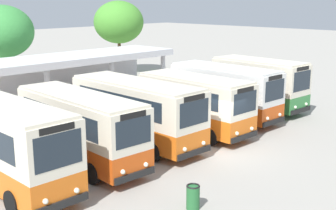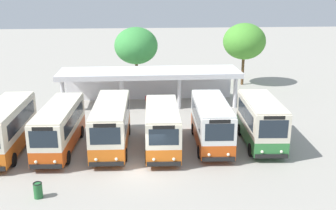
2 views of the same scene
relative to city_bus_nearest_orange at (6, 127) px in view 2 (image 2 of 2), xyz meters
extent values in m
plane|color=#A39E93|center=(9.46, -3.73, -1.88)|extent=(180.00, 180.00, 0.00)
cylinder|color=black|center=(1.02, -2.36, -1.43)|extent=(0.24, 0.90, 0.90)
cylinder|color=black|center=(1.10, 2.35, -1.43)|extent=(0.24, 0.90, 0.90)
cylinder|color=black|center=(-1.02, 2.39, -1.43)|extent=(0.24, 0.90, 0.90)
cube|color=orange|center=(0.00, 0.01, -0.97)|extent=(2.35, 7.65, 1.07)
cube|color=beige|center=(0.00, 0.01, 0.49)|extent=(2.35, 7.65, 1.85)
cube|color=beige|center=(0.00, 0.01, 1.48)|extent=(2.28, 7.42, 0.12)
cube|color=#1E2833|center=(1.10, 0.09, 0.54)|extent=(0.14, 6.09, 1.02)
cylinder|color=black|center=(4.46, -2.29, -1.43)|extent=(0.27, 0.91, 0.90)
cylinder|color=black|center=(2.45, -2.17, -1.43)|extent=(0.27, 0.91, 0.90)
cylinder|color=black|center=(4.74, 2.47, -1.43)|extent=(0.27, 0.91, 0.90)
cylinder|color=black|center=(2.73, 2.59, -1.43)|extent=(0.27, 0.91, 0.90)
cube|color=#D14C14|center=(3.59, 0.15, -0.99)|extent=(2.55, 7.80, 1.02)
cube|color=beige|center=(3.59, 0.15, 0.36)|extent=(2.55, 7.80, 1.69)
cube|color=beige|center=(3.59, 0.15, 1.27)|extent=(2.48, 7.56, 0.12)
cube|color=black|center=(3.37, -3.72, -1.36)|extent=(2.00, 0.22, 0.28)
cube|color=#1E2833|center=(3.37, -3.67, 0.41)|extent=(1.73, 0.15, 1.10)
cube|color=black|center=(3.37, -3.67, 1.09)|extent=(1.27, 0.12, 0.24)
cube|color=#1E2833|center=(4.64, 0.19, 0.41)|extent=(0.40, 6.14, 0.93)
cube|color=#1E2833|center=(2.56, 0.31, 0.41)|extent=(0.40, 6.14, 0.93)
sphere|color=#EAEACC|center=(3.95, -3.74, -1.05)|extent=(0.20, 0.20, 0.20)
sphere|color=#EAEACC|center=(2.79, -3.67, -1.05)|extent=(0.20, 0.20, 0.20)
cylinder|color=black|center=(8.22, -2.15, -1.43)|extent=(0.25, 0.91, 0.90)
cylinder|color=black|center=(6.02, -2.09, -1.43)|extent=(0.25, 0.91, 0.90)
cylinder|color=black|center=(8.36, 2.73, -1.43)|extent=(0.25, 0.91, 0.90)
cylinder|color=black|center=(6.16, 2.80, -1.43)|extent=(0.25, 0.91, 0.90)
cube|color=orange|center=(7.19, 0.32, -0.96)|extent=(2.53, 7.95, 1.08)
cube|color=beige|center=(7.19, 0.32, 0.44)|extent=(2.53, 7.95, 1.71)
cube|color=beige|center=(7.19, 0.32, 1.35)|extent=(2.45, 7.71, 0.12)
cube|color=black|center=(7.07, -3.65, -1.36)|extent=(2.19, 0.16, 0.28)
cube|color=#1E2833|center=(7.07, -3.60, 0.49)|extent=(1.89, 0.11, 1.11)
cube|color=black|center=(7.07, -3.60, 1.17)|extent=(1.38, 0.09, 0.24)
cube|color=#1E2833|center=(8.33, 0.39, 0.49)|extent=(0.22, 6.31, 0.94)
cube|color=#1E2833|center=(6.05, 0.45, 0.49)|extent=(0.22, 6.31, 0.94)
sphere|color=#EAEACC|center=(7.71, -3.66, -1.05)|extent=(0.20, 0.20, 0.20)
sphere|color=#EAEACC|center=(6.44, -3.62, -1.05)|extent=(0.20, 0.20, 0.20)
cylinder|color=black|center=(11.79, -2.65, -1.43)|extent=(0.25, 0.91, 0.90)
cylinder|color=black|center=(9.63, -2.57, -1.43)|extent=(0.25, 0.91, 0.90)
cylinder|color=black|center=(11.94, 1.56, -1.43)|extent=(0.25, 0.91, 0.90)
cylinder|color=black|center=(9.78, 1.63, -1.43)|extent=(0.25, 0.91, 0.90)
cube|color=orange|center=(10.78, -0.51, -0.97)|extent=(2.51, 6.86, 1.05)
cube|color=beige|center=(10.78, -0.51, 0.37)|extent=(2.51, 6.86, 1.63)
cube|color=beige|center=(10.78, -0.51, 1.24)|extent=(2.43, 6.65, 0.12)
cube|color=black|center=(10.66, -3.92, -1.36)|extent=(2.15, 0.18, 0.28)
cube|color=#1E2833|center=(10.66, -3.88, 0.42)|extent=(1.86, 0.12, 1.06)
cube|color=black|center=(10.66, -3.88, 1.06)|extent=(1.36, 0.10, 0.24)
cube|color=#1E2833|center=(11.91, -0.45, 0.42)|extent=(0.24, 5.42, 0.90)
cube|color=#1E2833|center=(9.67, -0.36, 0.42)|extent=(0.24, 5.42, 0.90)
sphere|color=#EAEACC|center=(11.28, -3.94, -1.05)|extent=(0.20, 0.20, 0.20)
sphere|color=#EAEACC|center=(10.04, -3.89, -1.05)|extent=(0.20, 0.20, 0.20)
cylinder|color=black|center=(15.35, -2.15, -1.43)|extent=(0.26, 0.91, 0.90)
cylinder|color=black|center=(13.20, -2.05, -1.43)|extent=(0.26, 0.91, 0.90)
cylinder|color=black|center=(15.55, 2.31, -1.43)|extent=(0.26, 0.91, 0.90)
cylinder|color=black|center=(13.41, 2.41, -1.43)|extent=(0.26, 0.91, 0.90)
cube|color=#D14C14|center=(14.38, 0.13, -0.99)|extent=(2.57, 7.30, 1.03)
cube|color=silver|center=(14.38, 0.13, 0.41)|extent=(2.57, 7.30, 1.77)
cube|color=silver|center=(14.38, 0.13, 1.36)|extent=(2.50, 7.08, 0.12)
cube|color=black|center=(14.21, -3.49, -1.36)|extent=(2.14, 0.20, 0.28)
cube|color=#1E2833|center=(14.22, -3.45, 0.46)|extent=(1.84, 0.13, 1.15)
cube|color=black|center=(14.22, -3.45, 1.18)|extent=(1.35, 0.11, 0.24)
cube|color=#1E2833|center=(15.50, 0.18, 0.46)|extent=(0.30, 5.76, 0.97)
cube|color=#1E2833|center=(13.27, 0.28, 0.46)|extent=(0.30, 5.76, 0.97)
sphere|color=#EAEACC|center=(14.83, -3.51, -1.05)|extent=(0.20, 0.20, 0.20)
sphere|color=#EAEACC|center=(13.60, -3.46, -1.05)|extent=(0.20, 0.20, 0.20)
cylinder|color=black|center=(18.94, -2.13, -1.43)|extent=(0.28, 0.91, 0.90)
cylinder|color=black|center=(16.75, -1.99, -1.43)|extent=(0.28, 0.91, 0.90)
cylinder|color=black|center=(19.20, 1.85, -1.43)|extent=(0.28, 0.91, 0.90)
cylinder|color=black|center=(17.01, 1.99, -1.43)|extent=(0.28, 0.91, 0.90)
cube|color=#337F3D|center=(17.97, -0.07, -0.99)|extent=(2.71, 6.57, 1.01)
cube|color=beige|center=(17.97, -0.07, 0.46)|extent=(2.71, 6.57, 1.89)
cube|color=beige|center=(17.97, -0.07, 1.46)|extent=(2.63, 6.37, 0.12)
cube|color=black|center=(17.76, -3.31, -1.36)|extent=(2.18, 0.24, 0.28)
cube|color=#1E2833|center=(17.77, -3.27, 0.51)|extent=(1.88, 0.17, 1.23)
cube|color=black|center=(17.77, -3.27, 1.28)|extent=(1.38, 0.14, 0.24)
cube|color=#1E2833|center=(19.11, -0.04, 0.51)|extent=(0.37, 5.14, 1.04)
cube|color=#1E2833|center=(16.84, 0.10, 0.51)|extent=(0.37, 5.14, 1.04)
sphere|color=#EAEACC|center=(18.39, -3.34, -1.05)|extent=(0.20, 0.20, 0.20)
sphere|color=#EAEACC|center=(17.13, -3.26, -1.05)|extent=(0.20, 0.20, 0.20)
cylinder|color=silver|center=(2.25, 9.29, -0.28)|extent=(0.36, 0.36, 3.20)
cylinder|color=silver|center=(7.63, 9.29, -0.28)|extent=(0.36, 0.36, 3.20)
cylinder|color=silver|center=(13.01, 9.29, -0.28)|extent=(0.36, 0.36, 3.20)
cylinder|color=silver|center=(18.39, 9.29, -0.28)|extent=(0.36, 0.36, 3.20)
cube|color=white|center=(10.32, 12.96, -0.28)|extent=(16.94, 0.20, 3.20)
cube|color=white|center=(10.32, 11.02, 1.42)|extent=(17.44, 4.57, 0.20)
cube|color=white|center=(10.32, 8.79, 1.18)|extent=(17.44, 0.10, 0.28)
cylinder|color=slate|center=(10.25, 10.62, -1.66)|extent=(0.03, 0.03, 0.44)
cylinder|color=slate|center=(9.90, 10.62, -1.66)|extent=(0.03, 0.03, 0.44)
cylinder|color=slate|center=(10.25, 10.98, -1.66)|extent=(0.03, 0.03, 0.44)
cylinder|color=slate|center=(9.90, 10.97, -1.66)|extent=(0.03, 0.03, 0.44)
cube|color=#B21E1E|center=(10.07, 10.80, -1.42)|extent=(0.44, 0.44, 0.04)
cube|color=#B21E1E|center=(10.07, 11.00, -1.22)|extent=(0.44, 0.04, 0.40)
cylinder|color=slate|center=(10.93, 10.63, -1.66)|extent=(0.03, 0.03, 0.44)
cylinder|color=slate|center=(10.58, 10.63, -1.66)|extent=(0.03, 0.03, 0.44)
cylinder|color=slate|center=(10.93, 10.98, -1.66)|extent=(0.03, 0.03, 0.44)
cylinder|color=slate|center=(10.58, 10.98, -1.66)|extent=(0.03, 0.03, 0.44)
cube|color=#B21E1E|center=(10.75, 10.80, -1.42)|extent=(0.44, 0.44, 0.04)
cube|color=#B21E1E|center=(10.75, 11.00, -1.22)|extent=(0.44, 0.04, 0.40)
cylinder|color=slate|center=(11.61, 10.57, -1.66)|extent=(0.03, 0.03, 0.44)
cylinder|color=slate|center=(11.26, 10.57, -1.66)|extent=(0.03, 0.03, 0.44)
cylinder|color=slate|center=(11.61, 10.92, -1.66)|extent=(0.03, 0.03, 0.44)
cylinder|color=slate|center=(11.25, 10.92, -1.66)|extent=(0.03, 0.03, 0.44)
cube|color=#B21E1E|center=(11.43, 10.75, -1.42)|extent=(0.44, 0.44, 0.04)
cube|color=#B21E1E|center=(11.43, 10.95, -1.22)|extent=(0.44, 0.04, 0.40)
cylinder|color=brown|center=(9.06, 17.65, -0.36)|extent=(0.32, 0.32, 3.04)
ellipsoid|color=green|center=(9.06, 17.65, 2.97)|extent=(4.83, 4.83, 4.11)
cylinder|color=brown|center=(21.52, 18.36, -0.24)|extent=(0.32, 0.32, 3.28)
ellipsoid|color=#4C9933|center=(21.52, 18.36, 3.23)|extent=(4.89, 4.89, 4.16)
cylinder|color=#266633|center=(3.55, -6.57, -1.46)|extent=(0.48, 0.48, 0.85)
torus|color=black|center=(3.55, -6.57, -1.01)|extent=(0.49, 0.49, 0.06)
camera|label=1|loc=(-7.86, -16.15, 5.41)|focal=48.34mm
camera|label=2|loc=(9.13, -26.41, 9.26)|focal=42.16mm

